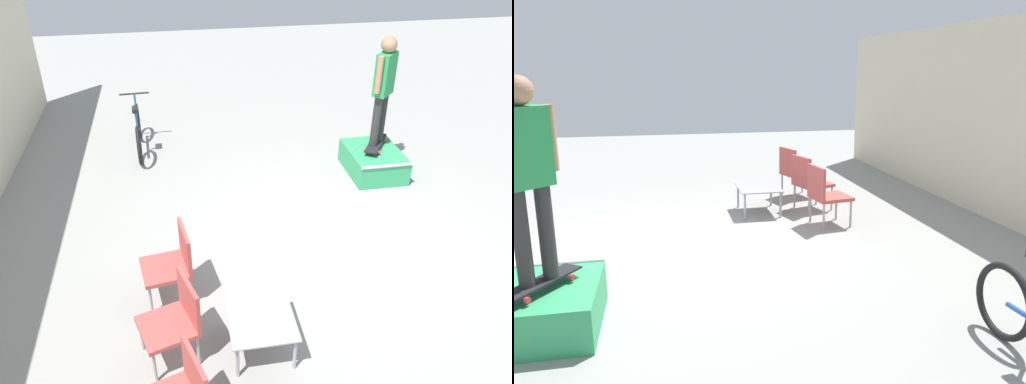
# 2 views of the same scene
# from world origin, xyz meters

# --- Properties ---
(ground_plane) EXTENTS (24.00, 24.00, 0.00)m
(ground_plane) POSITION_xyz_m (0.00, 0.00, 0.00)
(ground_plane) COLOR gray
(skate_ramp_box) EXTENTS (1.11, 0.83, 0.42)m
(skate_ramp_box) POSITION_xyz_m (1.77, -1.13, 0.20)
(skate_ramp_box) COLOR #339E60
(skate_ramp_box) RESTS_ON ground_plane
(skateboard_on_ramp) EXTENTS (0.78, 0.61, 0.07)m
(skateboard_on_ramp) POSITION_xyz_m (1.86, -1.18, 0.48)
(skateboard_on_ramp) COLOR black
(skateboard_on_ramp) RESTS_ON skate_ramp_box
(person_skater) EXTENTS (0.43, 0.43, 1.71)m
(person_skater) POSITION_xyz_m (1.86, -1.18, 1.50)
(person_skater) COLOR #2D2D2D
(person_skater) RESTS_ON skateboard_on_ramp
(coffee_table) EXTENTS (0.81, 0.66, 0.42)m
(coffee_table) POSITION_xyz_m (-1.52, 1.37, 0.37)
(coffee_table) COLOR #9E9EA3
(coffee_table) RESTS_ON ground_plane
(patio_chair_center) EXTENTS (0.65, 0.65, 0.90)m
(patio_chair_center) POSITION_xyz_m (-1.49, 2.20, 0.50)
(patio_chair_center) COLOR #99999E
(patio_chair_center) RESTS_ON ground_plane
(patio_chair_right) EXTENTS (0.59, 0.59, 0.90)m
(patio_chair_right) POSITION_xyz_m (-0.63, 2.20, 0.50)
(patio_chair_right) COLOR #99999E
(patio_chair_right) RESTS_ON ground_plane
(bicycle) EXTENTS (1.72, 0.52, 0.93)m
(bicycle) POSITION_xyz_m (3.27, 2.68, 0.36)
(bicycle) COLOR black
(bicycle) RESTS_ON ground_plane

